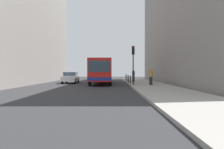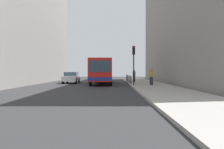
{
  "view_description": "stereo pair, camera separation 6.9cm",
  "coord_description": "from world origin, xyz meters",
  "px_view_note": "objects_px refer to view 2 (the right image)",
  "views": [
    {
      "loc": [
        1.32,
        -23.71,
        1.59
      ],
      "look_at": [
        1.25,
        1.72,
        1.21
      ],
      "focal_mm": 34.34,
      "sensor_mm": 36.0,
      "label": 1
    },
    {
      "loc": [
        1.39,
        -23.71,
        1.59
      ],
      "look_at": [
        1.25,
        1.72,
        1.21
      ],
      "focal_mm": 34.34,
      "sensor_mm": 36.0,
      "label": 2
    }
  ],
  "objects_px": {
    "bollard_far": "(128,78)",
    "pedestrian_far_sidewalk": "(134,76)",
    "bollard_farthest": "(127,78)",
    "pedestrian_near_signal": "(151,77)",
    "car_beside_bus": "(71,77)",
    "car_behind_bus": "(101,76)",
    "traffic_light": "(134,58)",
    "bus": "(102,70)",
    "bollard_mid": "(129,79)",
    "bollard_near": "(131,80)",
    "pedestrian_mid_sidewalk": "(151,76)"
  },
  "relations": [
    {
      "from": "traffic_light",
      "to": "pedestrian_mid_sidewalk",
      "type": "height_order",
      "value": "traffic_light"
    },
    {
      "from": "bollard_mid",
      "to": "pedestrian_mid_sidewalk",
      "type": "bearing_deg",
      "value": -36.36
    },
    {
      "from": "car_beside_bus",
      "to": "traffic_light",
      "type": "distance_m",
      "value": 10.16
    },
    {
      "from": "bus",
      "to": "car_behind_bus",
      "type": "distance_m",
      "value": 10.79
    },
    {
      "from": "bollard_far",
      "to": "traffic_light",
      "type": "bearing_deg",
      "value": -89.25
    },
    {
      "from": "traffic_light",
      "to": "bollard_mid",
      "type": "height_order",
      "value": "traffic_light"
    },
    {
      "from": "bollard_far",
      "to": "bollard_farthest",
      "type": "height_order",
      "value": "same"
    },
    {
      "from": "pedestrian_near_signal",
      "to": "bollard_near",
      "type": "bearing_deg",
      "value": -75.69
    },
    {
      "from": "bollard_farthest",
      "to": "bollard_mid",
      "type": "bearing_deg",
      "value": -90.0
    },
    {
      "from": "car_beside_bus",
      "to": "pedestrian_mid_sidewalk",
      "type": "distance_m",
      "value": 10.61
    },
    {
      "from": "pedestrian_near_signal",
      "to": "pedestrian_mid_sidewalk",
      "type": "xyz_separation_m",
      "value": [
        0.55,
        3.32,
        0.0
      ]
    },
    {
      "from": "bollard_far",
      "to": "pedestrian_mid_sidewalk",
      "type": "distance_m",
      "value": 5.16
    },
    {
      "from": "car_behind_bus",
      "to": "pedestrian_far_sidewalk",
      "type": "height_order",
      "value": "pedestrian_far_sidewalk"
    },
    {
      "from": "bollard_mid",
      "to": "bus",
      "type": "bearing_deg",
      "value": 179.38
    },
    {
      "from": "car_beside_bus",
      "to": "car_behind_bus",
      "type": "xyz_separation_m",
      "value": [
        3.41,
        9.57,
        0.0
      ]
    },
    {
      "from": "bus",
      "to": "pedestrian_far_sidewalk",
      "type": "relative_size",
      "value": 6.63
    },
    {
      "from": "traffic_light",
      "to": "bus",
      "type": "bearing_deg",
      "value": 125.66
    },
    {
      "from": "car_behind_bus",
      "to": "pedestrian_near_signal",
      "type": "height_order",
      "value": "pedestrian_near_signal"
    },
    {
      "from": "car_behind_bus",
      "to": "traffic_light",
      "type": "xyz_separation_m",
      "value": [
        4.37,
        -15.72,
        2.22
      ]
    },
    {
      "from": "bollard_farthest",
      "to": "pedestrian_far_sidewalk",
      "type": "height_order",
      "value": "pedestrian_far_sidewalk"
    },
    {
      "from": "traffic_light",
      "to": "bollard_far",
      "type": "distance_m",
      "value": 8.0
    },
    {
      "from": "bus",
      "to": "bollard_mid",
      "type": "bearing_deg",
      "value": 178.78
    },
    {
      "from": "car_beside_bus",
      "to": "bollard_mid",
      "type": "relative_size",
      "value": 4.69
    },
    {
      "from": "car_behind_bus",
      "to": "pedestrian_mid_sidewalk",
      "type": "xyz_separation_m",
      "value": [
        6.76,
        -12.59,
        0.26
      ]
    },
    {
      "from": "bus",
      "to": "car_behind_bus",
      "type": "height_order",
      "value": "bus"
    },
    {
      "from": "car_beside_bus",
      "to": "traffic_light",
      "type": "xyz_separation_m",
      "value": [
        7.78,
        -6.15,
        2.22
      ]
    },
    {
      "from": "bollard_farthest",
      "to": "pedestrian_near_signal",
      "type": "distance_m",
      "value": 10.67
    },
    {
      "from": "car_beside_bus",
      "to": "pedestrian_near_signal",
      "type": "bearing_deg",
      "value": 144.85
    },
    {
      "from": "traffic_light",
      "to": "bollard_far",
      "type": "relative_size",
      "value": 4.32
    },
    {
      "from": "traffic_light",
      "to": "pedestrian_far_sidewalk",
      "type": "bearing_deg",
      "value": 84.0
    },
    {
      "from": "bollard_far",
      "to": "pedestrian_far_sidewalk",
      "type": "relative_size",
      "value": 0.57
    },
    {
      "from": "bus",
      "to": "car_behind_bus",
      "type": "bearing_deg",
      "value": -86.42
    },
    {
      "from": "car_beside_bus",
      "to": "bollard_far",
      "type": "relative_size",
      "value": 4.69
    },
    {
      "from": "traffic_light",
      "to": "bollard_near",
      "type": "xyz_separation_m",
      "value": [
        -0.1,
        2.29,
        -2.38
      ]
    },
    {
      "from": "car_beside_bus",
      "to": "pedestrian_mid_sidewalk",
      "type": "height_order",
      "value": "pedestrian_mid_sidewalk"
    },
    {
      "from": "car_beside_bus",
      "to": "bollard_farthest",
      "type": "bearing_deg",
      "value": -153.37
    },
    {
      "from": "bollard_mid",
      "to": "car_beside_bus",
      "type": "bearing_deg",
      "value": 171.21
    },
    {
      "from": "bus",
      "to": "bollard_far",
      "type": "xyz_separation_m",
      "value": [
        3.49,
        2.63,
        -1.1
      ]
    },
    {
      "from": "bollard_farthest",
      "to": "pedestrian_mid_sidewalk",
      "type": "relative_size",
      "value": 0.53
    },
    {
      "from": "bollard_near",
      "to": "pedestrian_mid_sidewalk",
      "type": "distance_m",
      "value": 2.66
    },
    {
      "from": "car_behind_bus",
      "to": "bollard_farthest",
      "type": "bearing_deg",
      "value": 127.81
    },
    {
      "from": "traffic_light",
      "to": "bollard_mid",
      "type": "xyz_separation_m",
      "value": [
        -0.1,
        4.96,
        -2.38
      ]
    },
    {
      "from": "traffic_light",
      "to": "pedestrian_far_sidewalk",
      "type": "height_order",
      "value": "traffic_light"
    },
    {
      "from": "bus",
      "to": "bollard_farthest",
      "type": "distance_m",
      "value": 6.44
    },
    {
      "from": "bollard_near",
      "to": "bollard_farthest",
      "type": "relative_size",
      "value": 1.0
    },
    {
      "from": "bus",
      "to": "bollard_far",
      "type": "distance_m",
      "value": 4.51
    },
    {
      "from": "bollard_far",
      "to": "pedestrian_far_sidewalk",
      "type": "distance_m",
      "value": 1.4
    },
    {
      "from": "pedestrian_far_sidewalk",
      "to": "bollard_near",
      "type": "bearing_deg",
      "value": 138.95
    },
    {
      "from": "bollard_farthest",
      "to": "bollard_far",
      "type": "bearing_deg",
      "value": -90.0
    },
    {
      "from": "bollard_far",
      "to": "bollard_farthest",
      "type": "relative_size",
      "value": 1.0
    }
  ]
}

